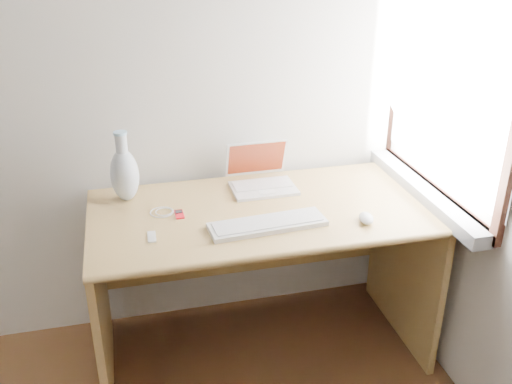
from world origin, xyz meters
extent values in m
cube|color=silver|center=(0.00, 1.75, 1.30)|extent=(3.50, 0.04, 2.60)
cube|color=white|center=(1.75, 1.30, 1.32)|extent=(0.01, 0.90, 1.00)
cube|color=gray|center=(1.69, 1.30, 0.79)|extent=(0.10, 0.96, 0.06)
cube|color=white|center=(1.67, 1.30, 1.35)|extent=(0.02, 0.84, 0.92)
cube|color=tan|center=(0.96, 1.34, 0.76)|extent=(1.46, 0.73, 0.03)
cube|color=tan|center=(0.24, 1.34, 0.37)|extent=(0.03, 0.69, 0.74)
cube|color=tan|center=(1.67, 1.34, 0.37)|extent=(0.03, 0.69, 0.74)
cube|color=tan|center=(0.96, 1.69, 0.49)|extent=(1.40, 0.03, 0.50)
cube|color=white|center=(1.01, 1.52, 0.78)|extent=(0.29, 0.21, 0.01)
cube|color=silver|center=(1.01, 1.52, 0.79)|extent=(0.27, 0.12, 0.00)
cube|color=white|center=(1.01, 1.62, 0.88)|extent=(0.29, 0.08, 0.18)
cube|color=maroon|center=(1.01, 1.62, 0.88)|extent=(0.27, 0.07, 0.16)
cube|color=white|center=(0.94, 1.17, 0.78)|extent=(0.48, 0.18, 0.02)
cube|color=silver|center=(0.94, 1.17, 0.79)|extent=(0.45, 0.14, 0.00)
ellipsoid|color=white|center=(1.34, 1.12, 0.79)|extent=(0.08, 0.11, 0.03)
cube|color=#B70C18|center=(0.60, 1.36, 0.78)|extent=(0.04, 0.08, 0.01)
cube|color=black|center=(0.60, 1.36, 0.78)|extent=(0.03, 0.03, 0.00)
torus|color=white|center=(0.54, 1.40, 0.78)|extent=(0.11, 0.11, 0.01)
cube|color=white|center=(0.48, 1.19, 0.78)|extent=(0.03, 0.09, 0.01)
ellipsoid|color=silver|center=(0.40, 1.56, 0.89)|extent=(0.12, 0.12, 0.23)
cylinder|color=silver|center=(0.40, 1.56, 1.04)|extent=(0.05, 0.05, 0.09)
cylinder|color=#99CDF5|center=(0.40, 1.56, 1.08)|extent=(0.06, 0.06, 0.01)
camera|label=1|loc=(0.42, -0.77, 1.87)|focal=40.00mm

